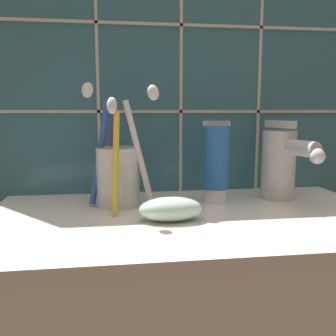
{
  "coord_description": "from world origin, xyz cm",
  "views": [
    {
      "loc": [
        -10.09,
        -49.41,
        16.29
      ],
      "look_at": [
        -2.64,
        2.72,
        8.18
      ],
      "focal_mm": 40.0,
      "sensor_mm": 36.0,
      "label": 1
    }
  ],
  "objects_px": {
    "toothpaste_tube": "(216,162)",
    "soap_bar": "(170,209)",
    "sink_faucet": "(281,162)",
    "toothbrush_cup": "(118,171)"
  },
  "relations": [
    {
      "from": "toothpaste_tube",
      "to": "sink_faucet",
      "type": "bearing_deg",
      "value": 1.7
    },
    {
      "from": "toothbrush_cup",
      "to": "sink_faucet",
      "type": "xyz_separation_m",
      "value": [
        0.26,
        0.0,
        0.01
      ]
    },
    {
      "from": "sink_faucet",
      "to": "soap_bar",
      "type": "distance_m",
      "value": 0.22
    },
    {
      "from": "toothpaste_tube",
      "to": "soap_bar",
      "type": "relative_size",
      "value": 1.51
    },
    {
      "from": "toothpaste_tube",
      "to": "soap_bar",
      "type": "xyz_separation_m",
      "value": [
        -0.09,
        -0.09,
        -0.05
      ]
    },
    {
      "from": "toothpaste_tube",
      "to": "sink_faucet",
      "type": "distance_m",
      "value": 0.11
    },
    {
      "from": "toothbrush_cup",
      "to": "sink_faucet",
      "type": "relative_size",
      "value": 1.45
    },
    {
      "from": "toothbrush_cup",
      "to": "soap_bar",
      "type": "height_order",
      "value": "toothbrush_cup"
    },
    {
      "from": "soap_bar",
      "to": "toothbrush_cup",
      "type": "bearing_deg",
      "value": 125.66
    },
    {
      "from": "toothbrush_cup",
      "to": "soap_bar",
      "type": "relative_size",
      "value": 2.19
    }
  ]
}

